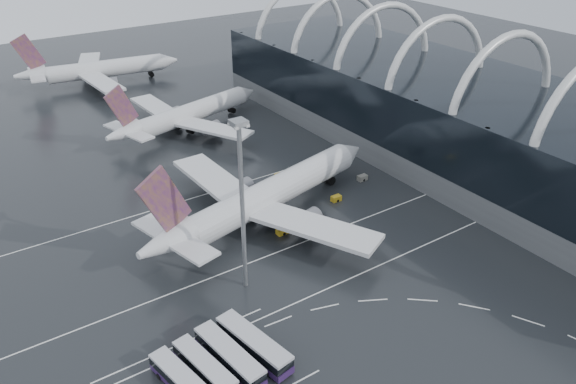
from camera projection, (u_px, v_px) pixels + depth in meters
ground at (310, 287)px, 97.05m from camera, size 420.00×420.00×0.00m
terminal at (467, 120)px, 136.41m from camera, size 42.00×160.00×34.90m
lane_marking_near at (317, 294)px, 95.60m from camera, size 120.00×0.25×0.01m
lane_marking_mid at (272, 254)px, 105.74m from camera, size 120.00×0.25×0.01m
lane_marking_far at (205, 194)px, 126.03m from camera, size 120.00×0.25×0.01m
bus_bay_line_north at (182, 343)px, 85.26m from camera, size 28.00×0.25×0.01m
airliner_main at (264, 198)px, 113.95m from camera, size 61.87×53.44×21.13m
airliner_gate_b at (185, 115)px, 156.39m from camera, size 51.80×45.91×18.21m
airliner_gate_c at (97, 70)px, 192.85m from camera, size 54.64×49.94×19.47m
bus_row_near_a at (182, 381)px, 76.65m from camera, size 4.85×12.68×3.05m
bus_row_near_b at (205, 368)px, 78.79m from camera, size 4.57×12.57×3.03m
bus_row_near_c at (229, 356)px, 80.48m from camera, size 4.73×13.82×3.34m
bus_row_near_d at (254, 344)px, 82.49m from camera, size 5.44×14.31×3.44m
floodlight_mast at (241, 188)px, 88.31m from camera, size 2.35×2.35×30.67m
gse_cart_belly_a at (336, 198)px, 123.19m from camera, size 2.25×1.33×1.22m
gse_cart_belly_b at (328, 178)px, 131.60m from camera, size 2.36×1.40×1.29m
gse_cart_belly_c at (282, 231)px, 111.61m from camera, size 2.41×1.42×1.31m
gse_cart_belly_d at (362, 178)px, 131.72m from camera, size 2.32×1.37×1.27m
gse_cart_belly_e at (280, 176)px, 132.41m from camera, size 2.47×1.46×1.35m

